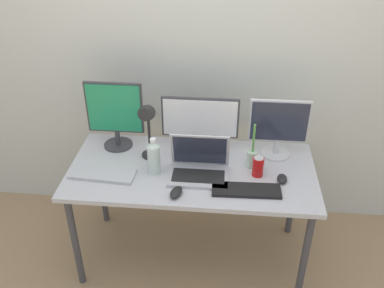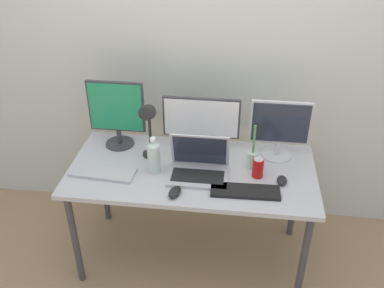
{
  "view_description": "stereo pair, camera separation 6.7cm",
  "coord_description": "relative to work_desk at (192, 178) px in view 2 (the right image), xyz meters",
  "views": [
    {
      "loc": [
        0.2,
        -2.14,
        2.26
      ],
      "look_at": [
        0.0,
        0.0,
        0.92
      ],
      "focal_mm": 40.0,
      "sensor_mm": 36.0,
      "label": 1
    },
    {
      "loc": [
        0.27,
        -2.13,
        2.26
      ],
      "look_at": [
        0.0,
        0.0,
        0.92
      ],
      "focal_mm": 40.0,
      "sensor_mm": 36.0,
      "label": 2
    }
  ],
  "objects": [
    {
      "name": "wall_back",
      "position": [
        0.0,
        0.59,
        0.63
      ],
      "size": [
        7.0,
        0.08,
        2.6
      ],
      "primitive_type": "cube",
      "color": "silver",
      "rests_on": "ground"
    },
    {
      "name": "monitor_center",
      "position": [
        0.03,
        0.24,
        0.27
      ],
      "size": [
        0.49,
        0.2,
        0.37
      ],
      "color": "#38383D",
      "rests_on": "work_desk"
    },
    {
      "name": "keyboard_aux",
      "position": [
        -0.53,
        -0.12,
        0.08
      ],
      "size": [
        0.4,
        0.18,
        0.02
      ],
      "primitive_type": "cube",
      "rotation": [
        0.0,
        0.0,
        -0.07
      ],
      "color": "#B2B2B7",
      "rests_on": "work_desk"
    },
    {
      "name": "soda_can_near_keyboard",
      "position": [
        0.4,
        -0.03,
        0.13
      ],
      "size": [
        0.07,
        0.07,
        0.13
      ],
      "color": "red",
      "rests_on": "work_desk"
    },
    {
      "name": "water_bottle",
      "position": [
        -0.22,
        -0.05,
        0.18
      ],
      "size": [
        0.08,
        0.08,
        0.24
      ],
      "color": "silver",
      "rests_on": "work_desk"
    },
    {
      "name": "bamboo_vase",
      "position": [
        0.36,
        0.06,
        0.13
      ],
      "size": [
        0.06,
        0.06,
        0.3
      ],
      "color": "#B2D1B7",
      "rests_on": "work_desk"
    },
    {
      "name": "mouse_by_keyboard",
      "position": [
        0.54,
        -0.07,
        0.09
      ],
      "size": [
        0.06,
        0.09,
        0.03
      ],
      "primitive_type": "ellipsoid",
      "rotation": [
        0.0,
        0.0,
        -0.05
      ],
      "color": "black",
      "rests_on": "work_desk"
    },
    {
      "name": "mouse_by_laptop",
      "position": [
        -0.07,
        -0.26,
        0.09
      ],
      "size": [
        0.09,
        0.12,
        0.04
      ],
      "primitive_type": "ellipsoid",
      "rotation": [
        0.0,
        0.0,
        -0.26
      ],
      "color": "black",
      "rests_on": "work_desk"
    },
    {
      "name": "monitor_left",
      "position": [
        -0.52,
        0.22,
        0.31
      ],
      "size": [
        0.37,
        0.19,
        0.46
      ],
      "color": "#38383D",
      "rests_on": "work_desk"
    },
    {
      "name": "desk_lamp",
      "position": [
        -0.28,
        0.08,
        0.35
      ],
      "size": [
        0.11,
        0.18,
        0.41
      ],
      "color": "black",
      "rests_on": "work_desk"
    },
    {
      "name": "work_desk",
      "position": [
        0.0,
        0.0,
        0.0
      ],
      "size": [
        1.51,
        0.72,
        0.74
      ],
      "color": "#424247",
      "rests_on": "ground"
    },
    {
      "name": "laptop_silver",
      "position": [
        0.05,
        -0.05,
        0.13
      ],
      "size": [
        0.35,
        0.25,
        0.26
      ],
      "color": "#B7B7BC",
      "rests_on": "work_desk"
    },
    {
      "name": "keyboard_main",
      "position": [
        0.33,
        -0.19,
        0.08
      ],
      "size": [
        0.4,
        0.14,
        0.02
      ],
      "primitive_type": "cube",
      "rotation": [
        0.0,
        0.0,
        0.03
      ],
      "color": "black",
      "rests_on": "work_desk"
    },
    {
      "name": "monitor_right",
      "position": [
        0.52,
        0.21,
        0.27
      ],
      "size": [
        0.37,
        0.19,
        0.39
      ],
      "color": "silver",
      "rests_on": "work_desk"
    },
    {
      "name": "ground_plane",
      "position": [
        0.0,
        0.0,
        -0.67
      ],
      "size": [
        16.0,
        16.0,
        0.0
      ],
      "primitive_type": "plane",
      "color": "#9E7F5B"
    }
  ]
}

